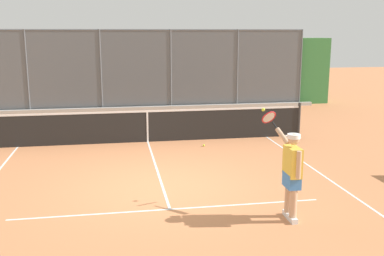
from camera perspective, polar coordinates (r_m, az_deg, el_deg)
ground_plane at (r=9.85m, az=-3.74°, el=-7.37°), size 60.00×60.00×0.00m
court_line_markings at (r=8.43m, az=-2.60°, el=-10.76°), size 7.57×9.86×0.01m
fence_backdrop at (r=19.97m, az=-7.11°, el=6.83°), size 17.64×1.37×3.37m
tennis_net at (r=13.68m, az=-5.63°, el=0.28°), size 9.73×0.09×1.07m
tennis_player at (r=8.12m, az=12.40°, el=-5.22°), size 0.45×1.34×1.85m
tennis_ball_mid_court at (r=13.17m, az=1.50°, el=-2.19°), size 0.07×0.07×0.07m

